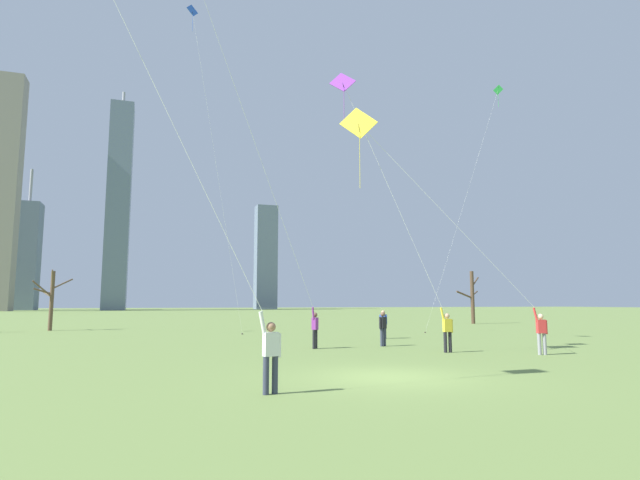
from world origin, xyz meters
TOP-DOWN VIEW (x-y plane):
  - ground_plane at (0.00, 0.00)m, footprint 400.00×400.00m
  - kite_flyer_foreground_left_purple at (4.77, 5.71)m, footprint 5.13×1.16m
  - kite_flyer_foreground_right_pink at (-4.94, -1.49)m, footprint 6.08×0.76m
  - kite_flyer_midfield_right_yellow at (6.65, 4.03)m, footprint 7.97×2.51m
  - kite_flyer_far_back_white at (-0.16, 8.39)m, footprint 7.31×5.18m
  - bystander_watching_nearby at (4.32, 9.28)m, footprint 0.46×0.33m
  - bystander_strolling_midfield at (6.62, 13.97)m, footprint 0.35×0.45m
  - distant_kite_low_near_trees_green at (16.87, 17.06)m, footprint 6.41×1.36m
  - distant_kite_drifting_right_blue at (-3.83, 18.27)m, footprint 4.43×2.77m
  - bare_tree_far_right_edge at (24.25, 30.13)m, footprint 3.05×0.83m
  - bare_tree_leftmost at (-13.13, 29.68)m, footprint 2.49×2.91m
  - skyline_mid_tower_right at (-38.27, 148.83)m, footprint 6.53×7.54m
  - skyline_tall_tower at (-40.87, 131.47)m, footprint 6.82×6.04m
  - skyline_slender_spire at (-14.22, 137.69)m, footprint 6.16×9.40m
  - skyline_mid_tower_left at (30.51, 149.23)m, footprint 6.78×5.32m

SIDE VIEW (x-z plane):
  - ground_plane at x=0.00m, z-range 0.00..0.00m
  - bystander_watching_nearby at x=4.32m, z-range 0.09..1.71m
  - bystander_strolling_midfield at x=6.62m, z-range 0.09..1.71m
  - bare_tree_leftmost at x=-13.13m, z-range 0.21..4.68m
  - bare_tree_far_right_edge at x=24.25m, z-range 0.09..5.27m
  - kite_flyer_foreground_left_purple at x=4.77m, z-range -3.32..8.68m
  - kite_flyer_far_back_white at x=-0.16m, z-range -4.73..10.81m
  - kite_flyer_midfield_right_yellow at x=6.65m, z-range -1.91..8.24m
  - kite_flyer_foreground_right_pink at x=-4.94m, z-range -2.92..9.63m
  - distant_kite_low_near_trees_green at x=16.87m, z-range 6.01..24.18m
  - skyline_mid_tower_right at x=-38.27m, z-range -4.83..35.23m
  - skyline_mid_tower_left at x=30.51m, z-range 0.00..33.57m
  - distant_kite_drifting_right_blue at x=-3.83m, z-range 7.04..27.76m
  - skyline_slender_spire at x=-14.22m, z-range -2.09..59.88m
  - skyline_tall_tower at x=-40.87m, z-range 0.00..59.95m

